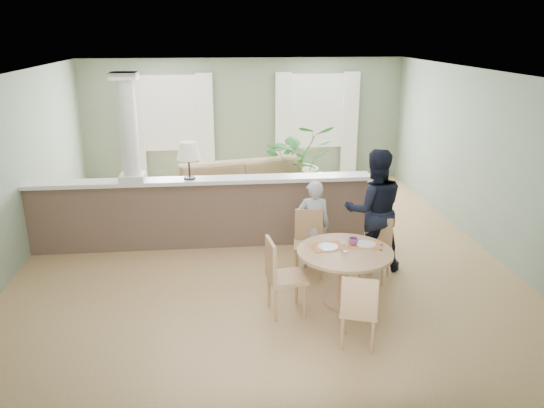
{
  "coord_description": "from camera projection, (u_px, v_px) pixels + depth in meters",
  "views": [
    {
      "loc": [
        -0.62,
        -7.67,
        3.28
      ],
      "look_at": [
        0.08,
        -1.0,
        1.06
      ],
      "focal_mm": 35.0,
      "sensor_mm": 36.0,
      "label": 1
    }
  ],
  "objects": [
    {
      "name": "chair_far_boy",
      "position": [
        309.0,
        240.0,
        7.36
      ],
      "size": [
        0.46,
        0.46,
        0.9
      ],
      "rotation": [
        0.0,
        0.0,
        -0.14
      ],
      "color": "tan",
      "rests_on": "ground"
    },
    {
      "name": "pony_wall",
      "position": [
        195.0,
        204.0,
        8.2
      ],
      "size": [
        5.32,
        0.38,
        2.7
      ],
      "color": "brown",
      "rests_on": "ground"
    },
    {
      "name": "dining_table",
      "position": [
        345.0,
        261.0,
        6.51
      ],
      "size": [
        1.18,
        1.18,
        0.8
      ],
      "rotation": [
        0.0,
        0.0,
        0.17
      ],
      "color": "tan",
      "rests_on": "ground"
    },
    {
      "name": "chair_side",
      "position": [
        280.0,
        273.0,
        6.27
      ],
      "size": [
        0.48,
        0.48,
        0.96
      ],
      "rotation": [
        0.0,
        0.0,
        1.7
      ],
      "color": "tan",
      "rests_on": "ground"
    },
    {
      "name": "chair_far_man",
      "position": [
        377.0,
        246.0,
        7.23
      ],
      "size": [
        0.52,
        0.52,
        0.84
      ],
      "rotation": [
        0.0,
        0.0,
        -0.55
      ],
      "color": "tan",
      "rests_on": "ground"
    },
    {
      "name": "ground",
      "position": [
        260.0,
        248.0,
        8.33
      ],
      "size": [
        8.0,
        8.0,
        0.0
      ],
      "primitive_type": "plane",
      "color": "tan",
      "rests_on": "ground"
    },
    {
      "name": "houseplant",
      "position": [
        299.0,
        162.0,
        10.49
      ],
      "size": [
        1.52,
        1.35,
        1.57
      ],
      "primitive_type": "imported",
      "rotation": [
        0.0,
        0.0,
        0.1
      ],
      "color": "#2D6E2C",
      "rests_on": "ground"
    },
    {
      "name": "room_shell",
      "position": [
        254.0,
        127.0,
        8.35
      ],
      "size": [
        7.02,
        8.02,
        2.71
      ],
      "color": "gray",
      "rests_on": "ground"
    },
    {
      "name": "sofa",
      "position": [
        248.0,
        189.0,
        9.87
      ],
      "size": [
        3.27,
        1.84,
        0.9
      ],
      "primitive_type": "imported",
      "rotation": [
        0.0,
        0.0,
        0.22
      ],
      "color": "olive",
      "rests_on": "ground"
    },
    {
      "name": "chair_near",
      "position": [
        359.0,
        308.0,
        5.6
      ],
      "size": [
        0.5,
        0.5,
        0.87
      ],
      "rotation": [
        0.0,
        0.0,
        2.81
      ],
      "color": "tan",
      "rests_on": "ground"
    },
    {
      "name": "man_person",
      "position": [
        374.0,
        210.0,
        7.41
      ],
      "size": [
        0.88,
        0.7,
        1.75
      ],
      "primitive_type": "imported",
      "rotation": [
        0.0,
        0.0,
        3.1
      ],
      "color": "black",
      "rests_on": "ground"
    },
    {
      "name": "child_person",
      "position": [
        313.0,
        225.0,
        7.49
      ],
      "size": [
        0.5,
        0.36,
        1.3
      ],
      "primitive_type": "imported",
      "rotation": [
        0.0,
        0.0,
        3.03
      ],
      "color": "#AAAAAF",
      "rests_on": "ground"
    }
  ]
}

